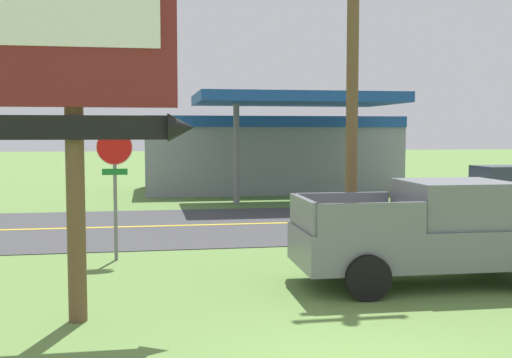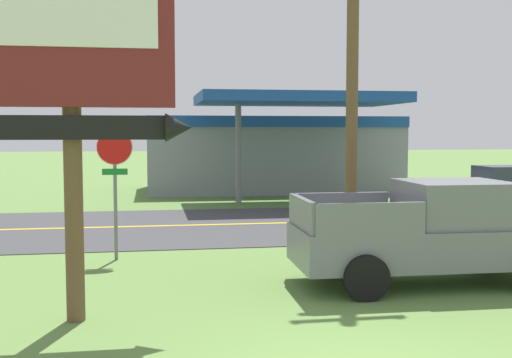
{
  "view_description": "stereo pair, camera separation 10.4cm",
  "coord_description": "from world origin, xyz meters",
  "px_view_note": "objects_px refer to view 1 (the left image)",
  "views": [
    {
      "loc": [
        -2.5,
        -6.48,
        2.89
      ],
      "look_at": [
        0.0,
        8.0,
        1.8
      ],
      "focal_mm": 44.74,
      "sensor_mm": 36.0,
      "label": 1
    },
    {
      "loc": [
        -2.4,
        -6.5,
        2.89
      ],
      "look_at": [
        0.0,
        8.0,
        1.8
      ],
      "focal_mm": 44.74,
      "sensor_mm": 36.0,
      "label": 2
    }
  ],
  "objects_px": {
    "stop_sign": "(115,171)",
    "utility_pole": "(353,40)",
    "motel_sign": "(76,53)",
    "pickup_grey_parked_on_lawn": "(435,233)",
    "car_white_near_lane": "(508,188)",
    "gas_station": "(269,151)"
  },
  "relations": [
    {
      "from": "motel_sign",
      "to": "utility_pole",
      "type": "distance_m",
      "value": 6.56
    },
    {
      "from": "utility_pole",
      "to": "pickup_grey_parked_on_lawn",
      "type": "distance_m",
      "value": 4.54
    },
    {
      "from": "utility_pole",
      "to": "car_white_near_lane",
      "type": "distance_m",
      "value": 12.6
    },
    {
      "from": "utility_pole",
      "to": "stop_sign",
      "type": "bearing_deg",
      "value": 166.98
    },
    {
      "from": "stop_sign",
      "to": "gas_station",
      "type": "distance_m",
      "value": 17.53
    },
    {
      "from": "stop_sign",
      "to": "utility_pole",
      "type": "bearing_deg",
      "value": -13.02
    },
    {
      "from": "gas_station",
      "to": "stop_sign",
      "type": "bearing_deg",
      "value": -112.26
    },
    {
      "from": "stop_sign",
      "to": "gas_station",
      "type": "relative_size",
      "value": 0.25
    },
    {
      "from": "gas_station",
      "to": "pickup_grey_parked_on_lawn",
      "type": "xyz_separation_m",
      "value": [
        -0.54,
        -19.5,
        -0.98
      ]
    },
    {
      "from": "gas_station",
      "to": "pickup_grey_parked_on_lawn",
      "type": "height_order",
      "value": "gas_station"
    },
    {
      "from": "stop_sign",
      "to": "car_white_near_lane",
      "type": "height_order",
      "value": "stop_sign"
    },
    {
      "from": "utility_pole",
      "to": "gas_station",
      "type": "bearing_deg",
      "value": 84.99
    },
    {
      "from": "motel_sign",
      "to": "gas_station",
      "type": "bearing_deg",
      "value": 71.7
    },
    {
      "from": "gas_station",
      "to": "pickup_grey_parked_on_lawn",
      "type": "bearing_deg",
      "value": -91.59
    },
    {
      "from": "motel_sign",
      "to": "car_white_near_lane",
      "type": "height_order",
      "value": "motel_sign"
    },
    {
      "from": "pickup_grey_parked_on_lawn",
      "to": "car_white_near_lane",
      "type": "relative_size",
      "value": 1.24
    },
    {
      "from": "pickup_grey_parked_on_lawn",
      "to": "utility_pole",
      "type": "bearing_deg",
      "value": 115.1
    },
    {
      "from": "motel_sign",
      "to": "stop_sign",
      "type": "relative_size",
      "value": 2.07
    },
    {
      "from": "pickup_grey_parked_on_lawn",
      "to": "car_white_near_lane",
      "type": "xyz_separation_m",
      "value": [
        7.75,
        10.24,
        -0.13
      ]
    },
    {
      "from": "motel_sign",
      "to": "stop_sign",
      "type": "bearing_deg",
      "value": 86.36
    },
    {
      "from": "utility_pole",
      "to": "pickup_grey_parked_on_lawn",
      "type": "relative_size",
      "value": 1.75
    },
    {
      "from": "gas_station",
      "to": "car_white_near_lane",
      "type": "distance_m",
      "value": 11.79
    }
  ]
}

